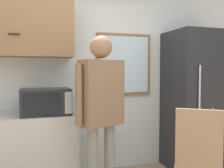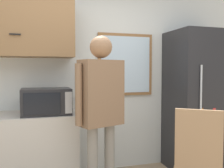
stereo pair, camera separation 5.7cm
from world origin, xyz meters
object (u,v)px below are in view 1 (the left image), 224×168
(microwave, at_px, (46,101))
(chair, at_px, (198,158))
(person, at_px, (101,101))
(refrigerator, at_px, (196,100))

(microwave, distance_m, chair, 1.72)
(person, bearing_deg, refrigerator, -2.30)
(person, relative_size, refrigerator, 0.90)
(microwave, relative_size, refrigerator, 0.28)
(refrigerator, relative_size, chair, 1.86)
(person, distance_m, refrigerator, 1.61)
(microwave, bearing_deg, chair, -34.96)
(microwave, height_order, person, person)
(microwave, xyz_separation_m, refrigerator, (2.07, 0.05, -0.07))
(refrigerator, distance_m, chair, 1.30)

